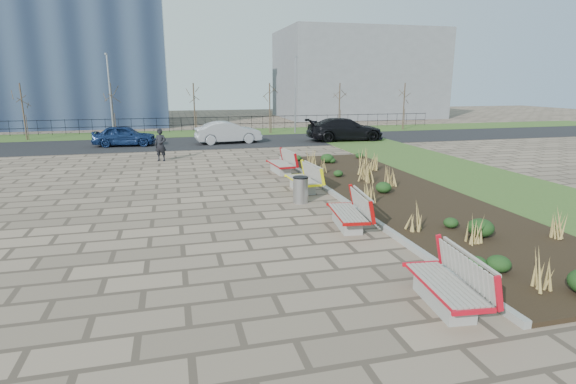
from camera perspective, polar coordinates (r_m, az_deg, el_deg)
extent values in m
plane|color=#816C59|center=(10.62, -3.87, -8.97)|extent=(120.00, 120.00, 0.00)
cube|color=black|center=(17.16, 13.84, -0.28)|extent=(4.50, 18.00, 0.10)
cube|color=gray|center=(16.20, 6.55, -0.70)|extent=(0.16, 18.00, 0.15)
cube|color=#33511E|center=(19.83, 26.04, 0.49)|extent=(5.00, 38.00, 0.04)
cube|color=#33511E|center=(37.90, -11.77, 7.31)|extent=(80.00, 5.00, 0.04)
cube|color=black|center=(31.95, -11.21, 6.16)|extent=(80.00, 7.00, 0.02)
cylinder|color=#B2B2B7|center=(15.59, 1.59, 0.24)|extent=(0.52, 0.52, 0.90)
imported|color=black|center=(24.89, -15.88, 5.79)|extent=(0.74, 0.61, 1.73)
imported|color=#11234D|center=(31.50, -20.06, 6.74)|extent=(4.07, 1.89, 1.35)
imported|color=#97989E|center=(31.29, -7.61, 7.52)|extent=(4.59, 1.99, 1.47)
imported|color=black|center=(32.63, 7.25, 7.90)|extent=(5.58, 2.39, 1.60)
cube|color=slate|center=(56.04, 8.73, 14.54)|extent=(18.00, 12.00, 10.00)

